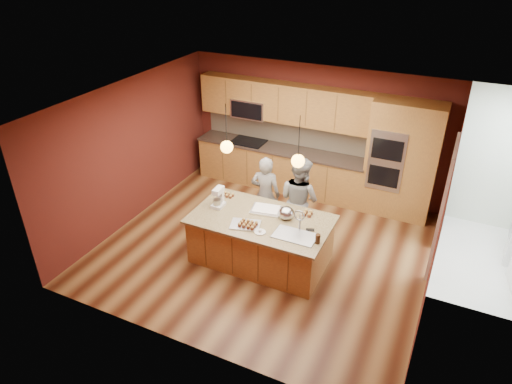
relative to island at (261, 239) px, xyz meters
The scene contains 24 objects.
floor 0.58m from the island, 104.67° to the left, with size 5.50×5.50×0.00m, color #431F0F.
ceiling 2.30m from the island, 104.67° to the left, with size 5.50×5.50×0.00m, color silver.
wall_back 3.02m from the island, 91.94° to the left, with size 5.50×5.50×0.00m, color #541D17.
wall_front 2.32m from the island, 92.61° to the right, with size 5.50×5.50×0.00m, color #541D17.
wall_left 3.01m from the island, behind, with size 5.00×5.00×0.00m, color #541D17.
wall_right 2.83m from the island, ahead, with size 5.00×5.00×0.00m, color #541D17.
cabinet_run 2.79m from the island, 106.53° to the left, with size 3.74×0.64×2.30m.
oven_column 3.19m from the island, 55.73° to the left, with size 1.30×0.62×2.30m.
doorway_trim 2.95m from the island, 23.98° to the left, with size 0.08×1.11×2.20m, color silver, non-canonical shape.
pendant_left 1.69m from the island, behind, with size 0.20×0.20×0.80m.
pendant_right 1.67m from the island, ahead, with size 0.20×0.20×0.80m.
island is the anchor object (origin of this frame).
person_left 1.01m from the island, 110.51° to the left, with size 0.55×0.36×1.50m, color black.
person_right 1.02m from the island, 70.37° to the left, with size 0.79×0.61×1.62m, color gray.
stand_mixer 1.00m from the island, behind, with size 0.19×0.26×0.35m.
sheet_cake 0.50m from the island, 97.99° to the left, with size 0.55×0.45×0.05m.
cooling_rack 0.53m from the island, 118.50° to the right, with size 0.47×0.33×0.02m, color #B9BCC2.
mixing_bowl 0.65m from the island, 26.32° to the left, with size 0.26×0.26×0.22m, color #B1B4B8.
plate 0.58m from the island, 68.49° to the right, with size 0.18×0.18×0.01m, color white.
tumbler 1.18m from the island, 13.74° to the right, with size 0.08×0.08×0.15m, color #371F0F.
phone 0.93m from the island, ahead, with size 0.13×0.07×0.01m, color black.
cupcakes_left 1.07m from the island, 154.98° to the left, with size 0.29×0.14×0.06m, color #AF8640, non-canonical shape.
cupcakes_rack 0.56m from the island, 108.08° to the right, with size 0.30×0.23×0.07m, color #AF8640, non-canonical shape.
cupcakes_right 0.89m from the island, 33.45° to the left, with size 0.17×0.17×0.08m, color #AF8640, non-canonical shape.
Camera 1 is at (2.70, -6.08, 4.87)m, focal length 32.00 mm.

